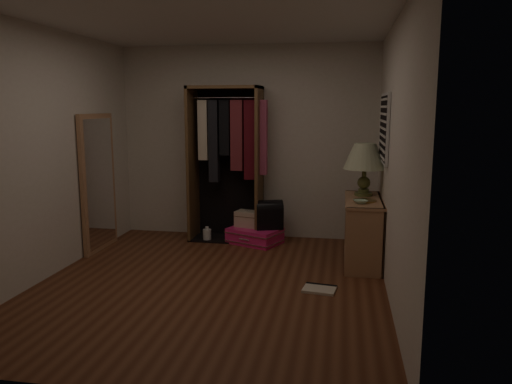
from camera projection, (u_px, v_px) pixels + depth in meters
ground at (211, 284)px, 5.08m from camera, size 4.00×4.00×0.00m
room_walls at (217, 136)px, 4.86m from camera, size 3.52×4.02×2.60m
console_bookshelf at (362, 228)px, 5.77m from camera, size 0.42×1.12×0.75m
open_wardrobe at (229, 151)px, 6.64m from camera, size 1.03×0.50×2.05m
floor_mirror at (98, 183)px, 6.20m from camera, size 0.06×0.80×1.70m
pink_suitcase at (255, 236)px, 6.59m from camera, size 0.80×0.70×0.20m
train_case at (248, 219)px, 6.65m from camera, size 0.36×0.29×0.23m
black_bag at (269, 214)px, 6.53m from camera, size 0.40×0.32×0.38m
table_lamp at (365, 157)px, 5.80m from camera, size 0.51×0.51×0.61m
brass_tray at (365, 201)px, 5.52m from camera, size 0.30×0.30×0.01m
ceramic_bowl at (360, 202)px, 5.39m from camera, size 0.19×0.19×0.04m
white_jug at (207, 235)px, 6.71m from camera, size 0.14×0.14×0.20m
floor_book at (320, 289)px, 4.92m from camera, size 0.35×0.29×0.03m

